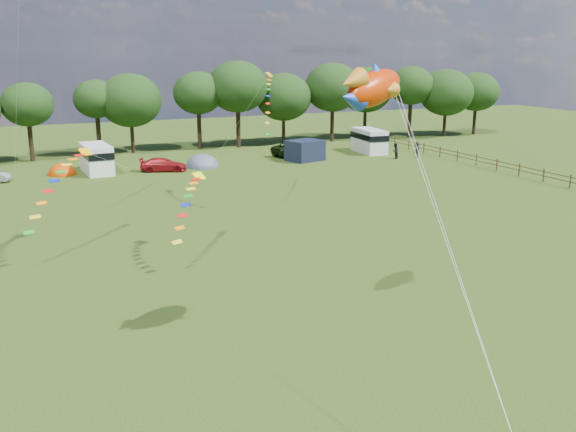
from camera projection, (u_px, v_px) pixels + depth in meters
name	position (u px, v px, depth m)	size (l,w,h in m)	color
ground_plane	(377.00, 372.00, 23.41)	(180.00, 180.00, 0.00)	black
tree_line	(163.00, 96.00, 72.57)	(102.98, 10.98, 10.27)	black
fence	(467.00, 157.00, 66.31)	(0.12, 33.12, 1.20)	#472D19
car_c	(163.00, 165.00, 62.10)	(1.81, 4.30, 1.29)	maroon
car_d	(296.00, 149.00, 71.11)	(2.58, 5.70, 1.56)	black
campervan_c	(96.00, 158.00, 61.17)	(2.63, 5.65, 2.71)	white
campervan_d	(369.00, 140.00, 73.46)	(2.85, 5.65, 2.67)	silver
tent_orange	(62.00, 174.00, 60.62)	(2.67, 2.93, 2.09)	#D23C02
tent_greyblue	(203.00, 167.00, 64.64)	(3.44, 3.77, 2.56)	#465365
awning_navy	(305.00, 150.00, 67.99)	(3.47, 2.82, 2.17)	black
fish_kite	(370.00, 88.00, 24.02)	(3.78, 2.48, 2.00)	#C02B00
streamer_kite_b	(63.00, 177.00, 36.47)	(4.35, 4.62, 3.82)	#E9A802
streamer_kite_c	(190.00, 196.00, 35.70)	(3.23, 4.90, 2.82)	#FFFE0C
walker_a	(395.00, 151.00, 69.19)	(0.82, 0.51, 1.69)	black
walker_b	(417.00, 150.00, 69.95)	(1.10, 0.51, 1.71)	black
streamer_kite_d	(268.00, 93.00, 47.90)	(2.63, 5.02, 4.27)	#CCD400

